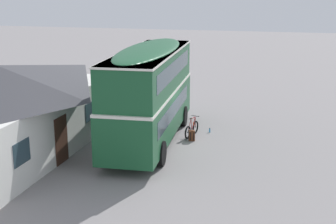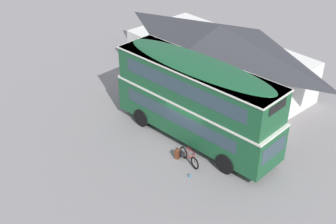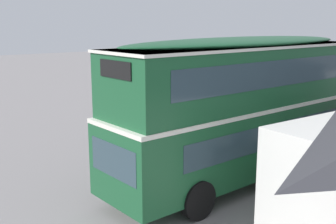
# 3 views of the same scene
# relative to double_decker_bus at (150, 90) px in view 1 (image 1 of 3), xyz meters

# --- Properties ---
(ground_plane) EXTENTS (120.00, 120.00, 0.00)m
(ground_plane) POSITION_rel_double_decker_bus_xyz_m (0.29, -0.63, -2.64)
(ground_plane) COLOR gray
(double_decker_bus) EXTENTS (10.12, 3.06, 4.79)m
(double_decker_bus) POSITION_rel_double_decker_bus_xyz_m (0.00, 0.00, 0.00)
(double_decker_bus) COLOR black
(double_decker_bus) RESTS_ON ground
(touring_bicycle) EXTENTS (1.70, 0.53, 1.01)m
(touring_bicycle) POSITION_rel_double_decker_bus_xyz_m (1.32, -1.84, -2.27)
(touring_bicycle) COLOR black
(touring_bicycle) RESTS_ON ground
(backpack_on_ground) EXTENTS (0.35, 0.35, 0.57)m
(backpack_on_ground) POSITION_rel_double_decker_bus_xyz_m (0.65, -1.98, -2.35)
(backpack_on_ground) COLOR #592D19
(backpack_on_ground) RESTS_ON ground
(water_bottle_blue_sports) EXTENTS (0.08, 0.08, 0.24)m
(water_bottle_blue_sports) POSITION_rel_double_decker_bus_xyz_m (2.24, -2.63, -2.53)
(water_bottle_blue_sports) COLOR #338CBF
(water_bottle_blue_sports) RESTS_ON ground
(pub_building) EXTENTS (12.91, 6.45, 4.22)m
(pub_building) POSITION_rel_double_decker_bus_xyz_m (-3.69, 5.87, -0.49)
(pub_building) COLOR silver
(pub_building) RESTS_ON ground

